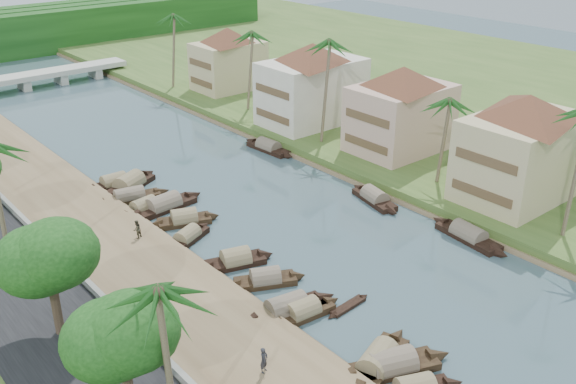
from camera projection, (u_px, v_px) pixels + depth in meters
ground at (365, 262)px, 53.86m from camera, size 220.00×220.00×0.00m
left_bank at (84, 229)px, 58.29m from camera, size 10.00×180.00×0.80m
right_bank at (355, 142)px, 78.62m from camera, size 16.00×180.00×1.20m
retaining_wall at (36, 234)px, 55.44m from camera, size 0.40×180.00×1.10m
far_right_fill at (522, 89)px, 100.22m from camera, size 60.00×220.00×1.15m
bridge at (42, 76)px, 103.30m from camera, size 28.00×4.00×2.40m
building_near at (523, 146)px, 60.88m from camera, size 14.85×14.85×10.20m
building_mid at (401, 108)px, 72.71m from camera, size 14.11×14.11×9.70m
building_far at (312, 83)px, 81.78m from camera, size 15.59×15.59×10.20m
building_distant at (228, 58)px, 96.51m from camera, size 12.62×12.62×9.20m
sampan_0 at (391, 366)px, 41.24m from camera, size 8.82×4.84×2.30m
sampan_2 at (378, 363)px, 41.52m from camera, size 8.75×4.44×2.27m
sampan_3 at (287, 309)px, 46.90m from camera, size 8.69×3.22×2.28m
sampan_4 at (303, 312)px, 46.60m from camera, size 6.93×2.13×1.98m
sampan_5 at (236, 261)px, 53.22m from camera, size 7.06×3.61×2.20m
sampan_6 at (265, 280)px, 50.55m from camera, size 6.81×4.34×2.06m
sampan_7 at (188, 238)px, 56.85m from camera, size 6.74×3.86×1.85m
sampan_8 at (184, 220)px, 59.98m from camera, size 7.02×4.00×2.15m
sampan_9 at (164, 206)px, 62.66m from camera, size 9.48×2.60×2.34m
sampan_10 at (144, 208)px, 62.33m from camera, size 7.08×2.46×1.96m
sampan_11 at (129, 185)px, 67.25m from camera, size 8.79×5.60×2.49m
sampan_12 at (130, 197)px, 64.47m from camera, size 8.63×3.31×2.04m
sampan_13 at (114, 183)px, 67.72m from camera, size 7.47×1.92×2.06m
sampan_14 at (468, 236)px, 57.15m from camera, size 2.66×9.10×2.18m
sampan_15 at (374, 198)px, 64.25m from camera, size 3.28×8.01×2.12m
sampan_16 at (268, 148)px, 77.33m from camera, size 2.18×8.64×2.10m
canoe_1 at (348, 306)px, 47.79m from camera, size 4.58×1.07×0.73m
canoe_2 at (157, 205)px, 63.63m from camera, size 4.78×1.49×0.69m
palm_1 at (446, 103)px, 62.74m from camera, size 3.20×3.20×10.07m
palm_2 at (325, 45)px, 72.28m from camera, size 3.20×3.20×13.42m
palm_3 at (247, 35)px, 84.66m from camera, size 3.20×3.20×11.87m
palm_4 at (163, 293)px, 30.23m from camera, size 3.20×3.20×11.26m
palm_7 at (169, 17)px, 94.95m from camera, size 3.20×3.20×12.30m
tree_1 at (121, 336)px, 33.47m from camera, size 5.16×5.16×7.80m
tree_2 at (47, 258)px, 40.45m from camera, size 5.49×5.49×8.10m
tree_6 at (340, 75)px, 84.67m from camera, size 4.64×4.64×7.30m
person_near at (264, 360)px, 39.82m from camera, size 0.76×0.63×1.77m
person_far at (137, 229)px, 55.67m from camera, size 0.99×0.89×1.67m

